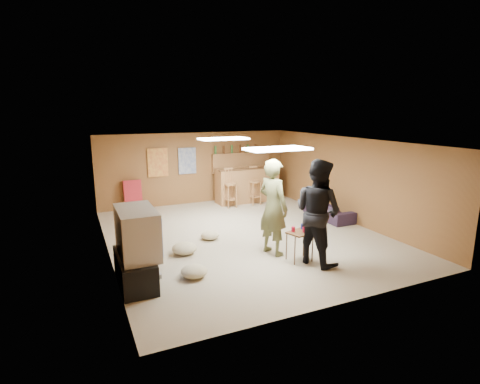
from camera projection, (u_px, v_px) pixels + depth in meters
name	position (u px, v px, depth m)	size (l,w,h in m)	color
ground	(244.00, 235.00, 8.79)	(7.00, 7.00, 0.00)	tan
ceiling	(244.00, 141.00, 8.32)	(6.00, 7.00, 0.02)	silver
wall_back	(196.00, 168.00, 11.67)	(6.00, 0.02, 2.20)	brown
wall_front	(345.00, 235.00, 5.44)	(6.00, 0.02, 2.20)	brown
wall_left	(105.00, 203.00, 7.35)	(0.02, 7.00, 2.20)	brown
wall_right	(348.00, 180.00, 9.77)	(0.02, 7.00, 2.20)	brown
tv_stand	(135.00, 269.00, 6.31)	(0.55, 1.30, 0.50)	black
dvd_box	(148.00, 273.00, 6.42)	(0.35, 0.50, 0.08)	#B2B2B7
tv_body	(137.00, 232.00, 6.20)	(0.60, 1.10, 0.80)	#B2B2B7
tv_screen	(156.00, 230.00, 6.32)	(0.02, 0.95, 0.65)	navy
bar_counter	(247.00, 185.00, 11.90)	(2.00, 0.60, 1.10)	#956336
bar_lip	(251.00, 169.00, 11.56)	(2.10, 0.12, 0.05)	#422815
bar_shelf	(241.00, 153.00, 12.10)	(2.00, 0.18, 0.05)	#956336
bar_backing	(241.00, 163.00, 12.18)	(2.00, 0.14, 0.60)	#956336
poster_left	(158.00, 163.00, 11.09)	(0.60, 0.03, 0.85)	#BF3F26
poster_right	(187.00, 161.00, 11.46)	(0.55, 0.03, 0.80)	#334C99
folding_chair_stack	(133.00, 196.00, 10.82)	(0.50, 0.14, 0.90)	red
ceiling_panel_front	(278.00, 149.00, 6.99)	(1.20, 0.60, 0.04)	white
ceiling_panel_back	(224.00, 139.00, 9.39)	(1.20, 0.60, 0.04)	white
person_olive	(273.00, 207.00, 7.49)	(0.71, 0.47, 1.95)	brown
person_black	(317.00, 212.00, 7.04)	(0.98, 0.76, 2.01)	black
sofa	(329.00, 210.00, 10.13)	(1.58, 0.62, 0.46)	black
tray_table	(299.00, 246.00, 7.26)	(0.45, 0.36, 0.59)	#422815
cup_red_near	(293.00, 229.00, 7.20)	(0.07, 0.07, 0.10)	#B80C29
cup_red_far	(305.00, 229.00, 7.17)	(0.08, 0.08, 0.11)	#B80C29
cup_blue	(303.00, 226.00, 7.36)	(0.08, 0.08, 0.10)	navy
bar_stool_left	(231.00, 186.00, 11.17)	(0.41, 0.41, 1.28)	#956336
bar_stool_right	(255.00, 186.00, 11.54)	(0.36, 0.36, 1.14)	#956336
cushion_near_tv	(184.00, 248.00, 7.65)	(0.51, 0.51, 0.23)	tan
cushion_mid	(210.00, 235.00, 8.51)	(0.41, 0.41, 0.18)	tan
cushion_far	(194.00, 271.00, 6.58)	(0.47, 0.47, 0.21)	tan
bottle_row	(236.00, 149.00, 11.97)	(1.48, 0.08, 0.26)	#3F7233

